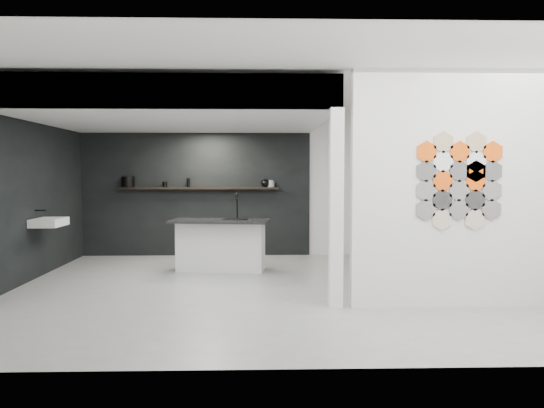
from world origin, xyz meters
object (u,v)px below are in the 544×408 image
Objects in this scene: kitchen_island at (221,244)px; stockpot at (128,182)px; utensil_cup at (165,184)px; partition_panel at (454,189)px; kettle at (266,183)px; glass_bowl at (271,184)px; bottle_dark at (188,183)px; wall_basin at (49,222)px; glass_vase at (271,184)px.

stockpot reaches higher than kitchen_island.
stockpot is at bearing 180.00° from utensil_cup.
kettle is at bearing 119.37° from partition_panel.
glass_bowl is at bearing 67.55° from kitchen_island.
bottle_dark is (-1.56, 0.00, 0.03)m from glass_bowl.
wall_basin is 2.25m from stockpot.
partition_panel is 5.31m from bottle_dark.
stockpot is 1.14m from bottle_dark.
glass_vase is at bearing 31.35° from wall_basin.
utensil_cup is at bearing 135.62° from kitchen_island.
kitchen_island is at bearing 13.07° from wall_basin.
stockpot is 2.70m from glass_bowl.
kitchen_island is at bearing -64.22° from bottle_dark.
kitchen_island is at bearing -120.00° from glass_vase.
kitchen_island is 12.59× the size of glass_vase.
glass_bowl is 1.08× the size of glass_vase.
kettle is (-2.17, 3.87, -0.01)m from partition_panel.
wall_basin is 4.25× the size of glass_bowl.
bottle_dark is at bearing 0.00° from utensil_cup.
kettle is at bearing 0.00° from bottle_dark.
partition_panel reaches higher than stockpot.
kettle reaches higher than wall_basin.
stockpot reaches higher than glass_vase.
stockpot is 2.60m from kettle.
stockpot is at bearing 141.01° from partition_panel.
kettle reaches higher than glass_vase.
kettle is 1.46m from bottle_dark.
bottle_dark is (-3.64, 3.87, 0.00)m from partition_panel.
glass_vase is (3.39, 2.07, 0.54)m from wall_basin.
partition_panel is 21.32× the size of glass_vase.
partition_panel is at bearing -31.68° from kitchen_island.
glass_bowl is 2.01m from utensil_cup.
utensil_cup is at bearing 180.00° from bottle_dark.
glass_bowl is at bearing 31.35° from wall_basin.
wall_basin is at bearing -148.65° from glass_bowl.
bottle_dark reaches higher than kettle.
bottle_dark reaches higher than kitchen_island.
wall_basin is 4.01m from glass_vase.
kettle reaches higher than utensil_cup.
wall_basin is 3.45× the size of kettle.
wall_basin is at bearing -148.65° from glass_vase.
kettle is at bearing 180.00° from glass_bowl.
stockpot reaches higher than wall_basin.
kitchen_island is 9.50× the size of kettle.
utensil_cup is (0.69, 0.00, -0.05)m from stockpot.
bottle_dark reaches higher than glass_vase.
glass_bowl is (0.85, 1.48, 0.94)m from kitchen_island.
kettle is (3.29, 2.07, 0.54)m from wall_basin.
kettle is 1.33× the size of glass_vase.
utensil_cup reaches higher than glass_bowl.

